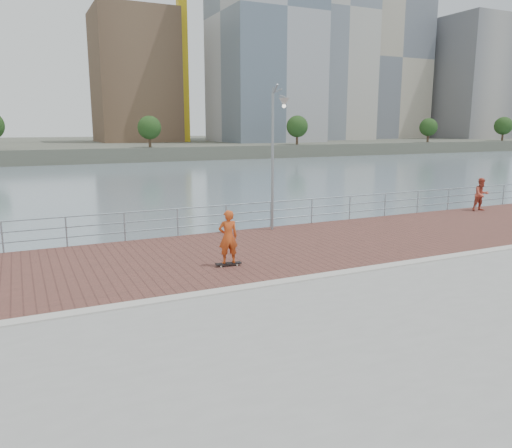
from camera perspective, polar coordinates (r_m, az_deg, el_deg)
name	(u,v)px	position (r m, az deg, el deg)	size (l,w,h in m)	color
water	(286,349)	(14.75, 3.45, -14.08)	(400.00, 400.00, 0.00)	slate
seawall	(411,403)	(10.70, 17.34, -18.99)	(40.00, 24.00, 2.00)	gray
brick_lane	(236,253)	(17.12, -2.31, -3.30)	(40.00, 6.80, 0.02)	brown
curb	(287,281)	(14.00, 3.55, -6.55)	(40.00, 0.40, 0.06)	#B7B5AD
far_shore	(45,146)	(134.39, -22.97, 8.17)	(320.00, 95.00, 2.50)	#4C5142
guardrail	(202,217)	(20.07, -6.16, 0.80)	(39.06, 0.06, 1.13)	#8C9EA8
street_lamp	(277,133)	(20.07, 2.47, 10.32)	(0.41, 1.19, 5.61)	gray
skateboard	(228,264)	(15.50, -3.17, -4.54)	(0.82, 0.30, 0.09)	black
skateboarder	(228,237)	(15.29, -3.21, -1.48)	(0.61, 0.40, 1.67)	#C3471A
bystander	(481,194)	(27.83, 24.36, 3.10)	(0.81, 0.63, 1.67)	#BF4B38
skyline	(185,38)	(123.48, -8.13, 20.27)	(233.00, 41.00, 66.44)	#ADA38E
shoreline_trees	(141,126)	(90.90, -12.96, 10.87)	(169.81, 5.16, 6.88)	#473323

